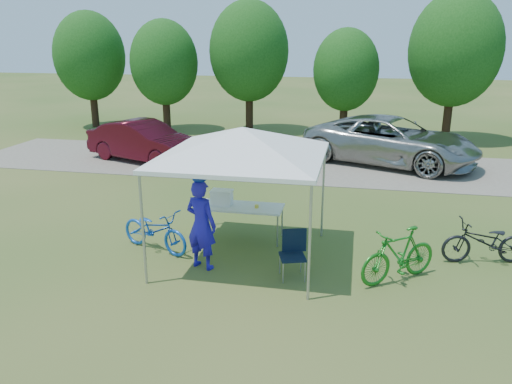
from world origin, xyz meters
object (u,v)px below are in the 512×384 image
Objects in this scene: folding_table at (241,208)px; sedan at (144,141)px; cooler at (222,197)px; bike_dark at (486,242)px; bike_blue at (155,230)px; bike_green at (399,255)px; folding_chair at (293,249)px; minivan at (391,141)px; cyclist at (201,225)px.

sedan is at bearing 128.59° from folding_table.
bike_dark is at bearing -2.93° from cooler.
bike_blue is 5.01m from bike_green.
sedan reaches higher than bike_blue.
folding_table is at bearing 113.23° from folding_chair.
bike_green is 0.28× the size of minivan.
minivan is at bearing 139.91° from bike_green.
bike_dark is (5.11, -0.28, -0.27)m from folding_table.
bike_dark is at bearing 2.44° from folding_chair.
folding_chair is at bearing -120.93° from sedan.
sedan is (-4.75, 6.51, -0.19)m from cooler.
sedan is at bearing -41.09° from cyclist.
folding_chair is 0.15× the size of minivan.
cyclist is 1.44m from bike_blue.
folding_table is 8.32m from sedan.
sedan is (-10.30, 6.79, 0.30)m from bike_dark.
folding_chair is at bearing -79.78° from bike_blue.
bike_dark is 0.29× the size of minivan.
bike_green is (3.79, -1.44, -0.43)m from cooler.
bike_blue is 1.01× the size of bike_dark.
sedan is at bearing -171.13° from bike_green.
folding_table is 0.42× the size of sedan.
bike_blue is (-3.04, 0.60, -0.08)m from folding_chair.
minivan is at bearing -94.72° from cyclist.
cooler reaches higher than folding_chair.
bike_blue is (-1.65, -1.03, -0.26)m from folding_table.
cyclist is at bearing -104.25° from folding_table.
bike_green is at bearing -23.28° from folding_table.
bike_green is 11.66m from sedan.
folding_chair is 1.95m from bike_green.
folding_table is 0.50m from cooler.
cyclist reaches higher than bike_blue.
cyclist reaches higher than bike_green.
bike_green is at bearing -158.63° from cyclist.
bike_dark is at bearing -3.19° from folding_table.
minivan is (3.65, 7.85, 0.14)m from folding_table.
bike_blue is at bearing -94.79° from bike_dark.
sedan is at bearing -134.47° from bike_dark.
cooler is (-1.84, 1.63, 0.40)m from folding_chair.
bike_dark reaches higher than folding_table.
sedan reaches higher than folding_chair.
folding_table is 1.96m from bike_blue.
minivan reaches higher than folding_table.
cyclist is at bearing 179.53° from minivan.
bike_dark is 12.34m from sedan.
cyclist reaches higher than sedan.
cooler is at bearing -148.96° from bike_green.
minivan reaches higher than cooler.
folding_table is 2.15m from folding_chair.
folding_table is 5.12m from bike_dark.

